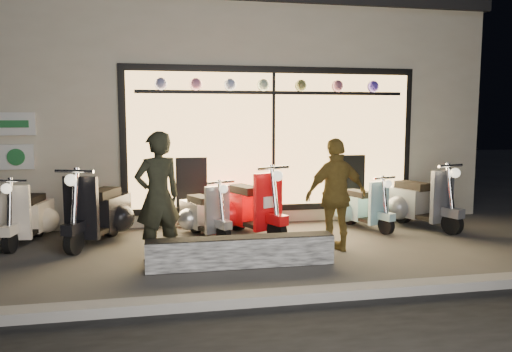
{
  "coord_description": "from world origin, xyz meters",
  "views": [
    {
      "loc": [
        -1.26,
        -6.96,
        1.96
      ],
      "look_at": [
        0.22,
        0.6,
        1.05
      ],
      "focal_mm": 35.0,
      "sensor_mm": 36.0,
      "label": 1
    }
  ],
  "objects_px": {
    "scooter_silver": "(202,213)",
    "woman": "(336,195)",
    "graffiti_barrier": "(241,252)",
    "scooter_red": "(246,206)",
    "man": "(158,197)"
  },
  "relations": [
    {
      "from": "scooter_red",
      "to": "woman",
      "type": "bearing_deg",
      "value": -75.91
    },
    {
      "from": "graffiti_barrier",
      "to": "man",
      "type": "relative_size",
      "value": 1.39
    },
    {
      "from": "scooter_silver",
      "to": "woman",
      "type": "bearing_deg",
      "value": -59.67
    },
    {
      "from": "woman",
      "to": "scooter_silver",
      "type": "bearing_deg",
      "value": -46.22
    },
    {
      "from": "scooter_red",
      "to": "man",
      "type": "bearing_deg",
      "value": -161.9
    },
    {
      "from": "scooter_silver",
      "to": "scooter_red",
      "type": "relative_size",
      "value": 0.82
    },
    {
      "from": "graffiti_barrier",
      "to": "woman",
      "type": "height_order",
      "value": "woman"
    },
    {
      "from": "scooter_silver",
      "to": "scooter_red",
      "type": "distance_m",
      "value": 0.75
    },
    {
      "from": "scooter_red",
      "to": "woman",
      "type": "xyz_separation_m",
      "value": [
        1.09,
        -1.36,
        0.37
      ]
    },
    {
      "from": "graffiti_barrier",
      "to": "woman",
      "type": "relative_size",
      "value": 1.48
    },
    {
      "from": "man",
      "to": "scooter_red",
      "type": "bearing_deg",
      "value": -159.78
    },
    {
      "from": "scooter_silver",
      "to": "woman",
      "type": "xyz_separation_m",
      "value": [
        1.84,
        -1.34,
        0.45
      ]
    },
    {
      "from": "man",
      "to": "woman",
      "type": "xyz_separation_m",
      "value": [
        2.55,
        -0.01,
        -0.06
      ]
    },
    {
      "from": "scooter_silver",
      "to": "woman",
      "type": "distance_m",
      "value": 2.32
    },
    {
      "from": "graffiti_barrier",
      "to": "scooter_silver",
      "type": "relative_size",
      "value": 1.92
    }
  ]
}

